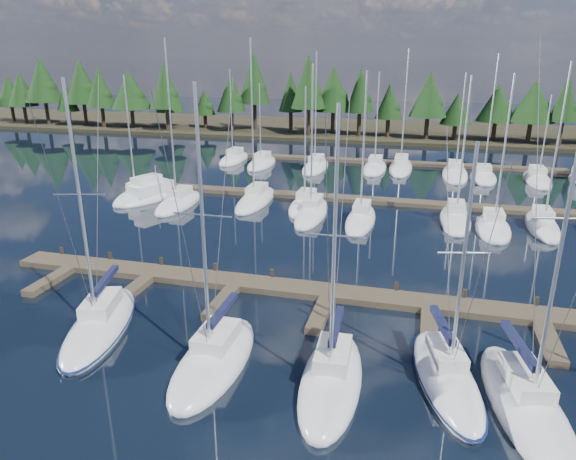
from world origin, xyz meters
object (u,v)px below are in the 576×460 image
(front_sailboat_5, at_px, (526,405))
(motor_yacht_left, at_px, (151,195))
(main_dock, at_px, (328,297))
(front_sailboat_3, at_px, (331,379))
(front_sailboat_2, at_px, (214,359))
(front_sailboat_4, at_px, (446,377))
(front_sailboat_1, at_px, (101,324))

(front_sailboat_5, bearing_deg, motor_yacht_left, 140.66)
(main_dock, relative_size, front_sailboat_3, 3.30)
(front_sailboat_2, height_order, motor_yacht_left, front_sailboat_2)
(front_sailboat_4, bearing_deg, front_sailboat_3, -163.75)
(front_sailboat_1, relative_size, motor_yacht_left, 1.61)
(front_sailboat_3, distance_m, front_sailboat_4, 5.25)
(front_sailboat_4, bearing_deg, front_sailboat_5, -20.67)
(front_sailboat_4, relative_size, motor_yacht_left, 1.36)
(front_sailboat_1, relative_size, front_sailboat_4, 1.18)
(front_sailboat_1, distance_m, motor_yacht_left, 26.69)
(front_sailboat_3, bearing_deg, main_dock, 101.59)
(front_sailboat_2, height_order, front_sailboat_4, front_sailboat_2)
(front_sailboat_3, xyz_separation_m, front_sailboat_4, (5.04, 1.47, -0.01))
(main_dock, distance_m, front_sailboat_2, 9.11)
(front_sailboat_3, xyz_separation_m, front_sailboat_5, (8.21, 0.27, 0.01))
(front_sailboat_1, distance_m, front_sailboat_3, 13.15)
(main_dock, xyz_separation_m, motor_yacht_left, (-21.81, 17.96, 0.26))
(main_dock, distance_m, front_sailboat_3, 8.48)
(main_dock, height_order, motor_yacht_left, motor_yacht_left)
(front_sailboat_4, bearing_deg, motor_yacht_left, 139.01)
(front_sailboat_3, height_order, front_sailboat_4, front_sailboat_3)
(front_sailboat_3, relative_size, motor_yacht_left, 1.53)
(front_sailboat_2, bearing_deg, motor_yacht_left, 124.22)
(motor_yacht_left, bearing_deg, front_sailboat_1, -66.91)
(main_dock, xyz_separation_m, front_sailboat_5, (9.91, -8.04, 0.10))
(front_sailboat_5, xyz_separation_m, motor_yacht_left, (-31.72, 26.00, 0.16))
(front_sailboat_1, height_order, front_sailboat_3, front_sailboat_1)
(main_dock, relative_size, motor_yacht_left, 5.03)
(front_sailboat_2, bearing_deg, front_sailboat_3, -1.49)
(front_sailboat_4, bearing_deg, front_sailboat_2, -173.03)
(front_sailboat_1, height_order, front_sailboat_4, front_sailboat_1)
(front_sailboat_3, bearing_deg, front_sailboat_1, 172.48)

